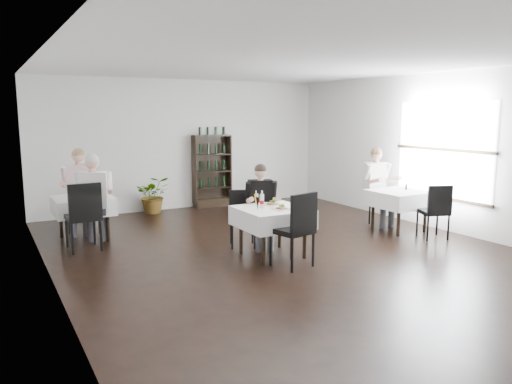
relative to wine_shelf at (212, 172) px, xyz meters
The scene contains 24 objects.
room_shell 4.40m from the wine_shelf, 97.92° to the right, with size 9.00×9.00×9.00m.
window_right 5.23m from the wine_shelf, 56.29° to the right, with size 0.06×2.30×1.85m.
wine_shelf is the anchor object (origin of this frame).
main_table 4.41m from the wine_shelf, 101.78° to the right, with size 1.03×1.03×0.77m.
left_table 3.77m from the wine_shelf, 151.20° to the right, with size 0.98×0.98×0.77m.
right_table 4.54m from the wine_shelf, 62.38° to the right, with size 0.98×0.98×0.77m.
potted_tree 1.55m from the wine_shelf, behind, with size 0.75×0.65×0.84m, color #1E541C.
main_chair_far 3.67m from the wine_shelf, 106.12° to the right, with size 0.56×0.57×0.94m.
main_chair_near 5.09m from the wine_shelf, 100.22° to the right, with size 0.61×0.61×1.11m.
left_chair_far 3.42m from the wine_shelf, 160.84° to the right, with size 0.53×0.54×0.89m.
left_chair_near 4.31m from the wine_shelf, 142.80° to the right, with size 0.53×0.54×1.13m.
right_chair_far 4.09m from the wine_shelf, 57.39° to the right, with size 0.46×0.47×1.01m.
right_chair_near 5.30m from the wine_shelf, 65.66° to the right, with size 0.58×0.58×0.99m.
diner_main 3.88m from the wine_shelf, 101.95° to the right, with size 0.59×0.63×1.40m.
diner_left_far 3.50m from the wine_shelf, 158.52° to the right, with size 0.66×0.71×1.59m.
diner_left_near 3.97m from the wine_shelf, 143.82° to the right, with size 0.66×0.70×1.58m.
diner_right_far 4.02m from the wine_shelf, 59.32° to the right, with size 0.59×0.59×1.56m.
plate_far 4.20m from the wine_shelf, 100.86° to the right, with size 0.36×0.36×0.09m.
plate_near 4.57m from the wine_shelf, 100.69° to the right, with size 0.26×0.26×0.08m.
pilsner_dark 4.53m from the wine_shelf, 105.25° to the right, with size 0.06×0.06×0.26m.
pilsner_lager 4.31m from the wine_shelf, 104.88° to the right, with size 0.06×0.06×0.27m.
coke_bottle 4.38m from the wine_shelf, 103.89° to the right, with size 0.07×0.07×0.28m.
napkin_cutlery 4.57m from the wine_shelf, 97.02° to the right, with size 0.22×0.22×0.02m.
pepper_mill 4.59m from the wine_shelf, 59.65° to the right, with size 0.04×0.04×0.11m, color black.
Camera 1 is at (-4.23, -6.55, 2.24)m, focal length 35.00 mm.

